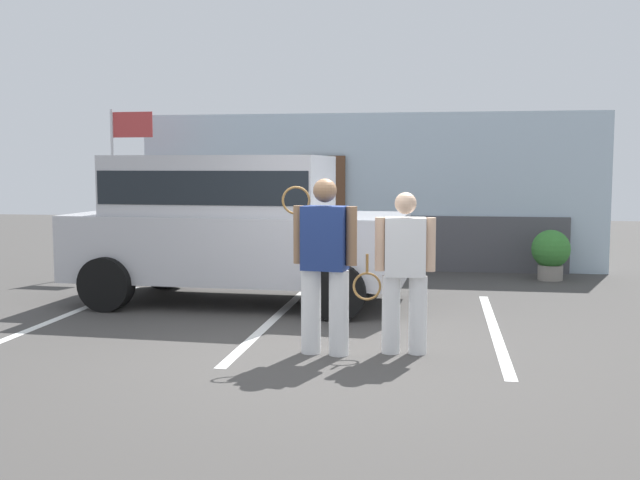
{
  "coord_description": "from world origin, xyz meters",
  "views": [
    {
      "loc": [
        1.32,
        -7.37,
        1.91
      ],
      "look_at": [
        -0.05,
        1.2,
        1.05
      ],
      "focal_mm": 42.0,
      "sensor_mm": 36.0,
      "label": 1
    }
  ],
  "objects_px": {
    "tennis_player_woman": "(404,271)",
    "flag_pole": "(123,159)",
    "potted_plant_by_porch": "(551,252)",
    "tennis_player_man": "(325,263)",
    "parked_suv": "(232,221)"
  },
  "relations": [
    {
      "from": "tennis_player_man",
      "to": "tennis_player_woman",
      "type": "height_order",
      "value": "tennis_player_man"
    },
    {
      "from": "tennis_player_man",
      "to": "flag_pole",
      "type": "height_order",
      "value": "flag_pole"
    },
    {
      "from": "flag_pole",
      "to": "potted_plant_by_porch",
      "type": "bearing_deg",
      "value": 1.43
    },
    {
      "from": "tennis_player_woman",
      "to": "flag_pole",
      "type": "distance_m",
      "value": 7.49
    },
    {
      "from": "parked_suv",
      "to": "tennis_player_man",
      "type": "bearing_deg",
      "value": -55.29
    },
    {
      "from": "tennis_player_man",
      "to": "tennis_player_woman",
      "type": "relative_size",
      "value": 1.08
    },
    {
      "from": "tennis_player_woman",
      "to": "flag_pole",
      "type": "height_order",
      "value": "flag_pole"
    },
    {
      "from": "parked_suv",
      "to": "flag_pole",
      "type": "relative_size",
      "value": 1.6
    },
    {
      "from": "parked_suv",
      "to": "flag_pole",
      "type": "bearing_deg",
      "value": 138.43
    },
    {
      "from": "parked_suv",
      "to": "tennis_player_man",
      "type": "relative_size",
      "value": 2.61
    },
    {
      "from": "potted_plant_by_porch",
      "to": "flag_pole",
      "type": "height_order",
      "value": "flag_pole"
    },
    {
      "from": "tennis_player_man",
      "to": "potted_plant_by_porch",
      "type": "height_order",
      "value": "tennis_player_man"
    },
    {
      "from": "potted_plant_by_porch",
      "to": "tennis_player_man",
      "type": "bearing_deg",
      "value": -118.48
    },
    {
      "from": "tennis_player_woman",
      "to": "parked_suv",
      "type": "bearing_deg",
      "value": -49.31
    },
    {
      "from": "tennis_player_man",
      "to": "flag_pole",
      "type": "relative_size",
      "value": 0.61
    }
  ]
}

